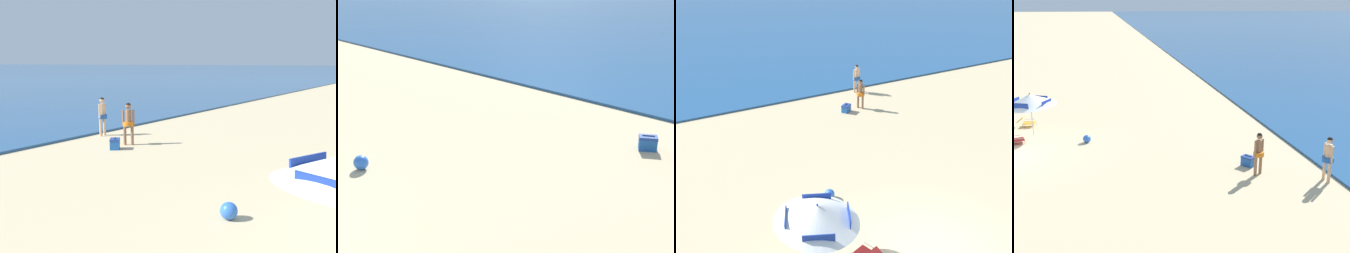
% 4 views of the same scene
% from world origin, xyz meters
% --- Properties ---
extents(beach_umbrella_striped_main, '(3.40, 3.39, 2.15)m').
position_xyz_m(beach_umbrella_striped_main, '(-3.07, 1.22, 1.79)').
color(beach_umbrella_striped_main, silver).
rests_on(beach_umbrella_striped_main, ground).
extents(lounge_chair_beside_umbrella, '(0.79, 1.01, 0.52)m').
position_xyz_m(lounge_chair_beside_umbrella, '(-1.80, 0.56, 0.27)').
color(lounge_chair_beside_umbrella, red).
rests_on(lounge_chair_beside_umbrella, ground).
extents(lounge_chair_facing_sea, '(0.63, 0.94, 0.53)m').
position_xyz_m(lounge_chair_facing_sea, '(-4.74, 0.61, 0.27)').
color(lounge_chair_facing_sea, gold).
rests_on(lounge_chair_facing_sea, ground).
extents(person_standing_near_shore, '(0.40, 0.44, 1.65)m').
position_xyz_m(person_standing_near_shore, '(3.57, 10.34, 0.95)').
color(person_standing_near_shore, '#8C6042').
rests_on(person_standing_near_shore, ground).
extents(person_standing_beside, '(0.50, 0.41, 1.68)m').
position_xyz_m(person_standing_beside, '(4.60, 12.57, 0.97)').
color(person_standing_beside, '#D8A87F').
rests_on(person_standing_beside, ground).
extents(cooler_box, '(0.61, 0.57, 0.43)m').
position_xyz_m(cooler_box, '(2.66, 10.27, 0.20)').
color(cooler_box, '#1E56A8').
rests_on(cooler_box, ground).
extents(beach_ball, '(0.37, 0.37, 0.37)m').
position_xyz_m(beach_ball, '(-1.45, 3.85, 0.18)').
color(beach_ball, blue).
rests_on(beach_ball, ground).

